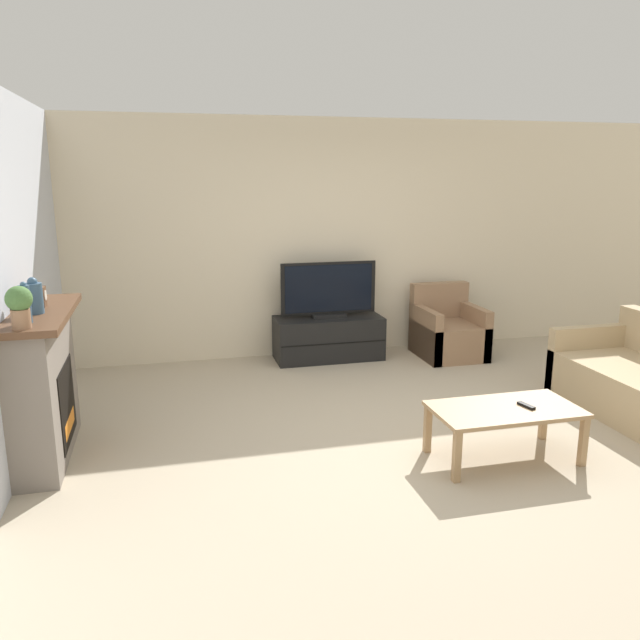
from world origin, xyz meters
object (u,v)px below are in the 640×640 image
Objects in this scene: tv_stand at (328,338)px; armchair at (448,333)px; mantel_vase_left at (25,303)px; remote at (526,406)px; coffee_table at (505,414)px; potted_plant at (19,305)px; mantel_clock at (40,297)px; tv at (329,292)px; fireplace at (43,384)px; mantel_vase_centre_left at (34,297)px.

tv_stand is 1.49× the size of armchair.
mantel_vase_left is 3.57m from remote.
coffee_table is (3.28, -0.49, -0.90)m from mantel_vase_left.
potted_plant is 0.34× the size of armchair.
tv_stand is 2.89m from coffee_table.
mantel_vase_left is at bearing 171.51° from coffee_table.
mantel_vase_left is at bearing -90.08° from mantel_clock.
mantel_vase_left is 3.58m from tv.
mantel_clock is at bearing -145.82° from tv_stand.
potted_plant reaches higher than tv_stand.
tv_stand is at bearing 42.98° from potted_plant.
fireplace is 4.44m from armchair.
tv_stand is 7.88× the size of remote.
remote is (3.44, -0.35, -0.87)m from potted_plant.
tv is at bearing 37.32° from mantel_vase_centre_left.
mantel_vase_left reaches higher than tv_stand.
tv reaches higher than armchair.
tv is (2.68, 2.33, -0.47)m from mantel_vase_left.
mantel_vase_left is at bearing 158.09° from remote.
remote is at bearing -8.50° from mantel_vase_left.
mantel_clock is 0.12× the size of tv_stand.
mantel_clock is 0.54× the size of potted_plant.
tv is (2.68, 2.49, -0.50)m from potted_plant.
mantel_vase_left and potted_plant have the same top height.
mantel_vase_centre_left is at bearing -155.76° from armchair.
fireplace is at bearing -97.72° from mantel_clock.
remote is (3.44, -0.80, -0.83)m from mantel_vase_centre_left.
mantel_vase_left is 0.16m from potted_plant.
mantel_vase_centre_left is at bearing -80.19° from fireplace.
potted_plant is (-0.00, -0.16, 0.03)m from mantel_vase_left.
mantel_clock is at bearing 162.94° from coffee_table.
mantel_vase_centre_left reaches higher than tv.
mantel_clock reaches higher than tv.
mantel_vase_centre_left is at bearing -142.68° from tv.
mantel_vase_left is at bearing -90.00° from mantel_vase_centre_left.
mantel_clock reaches higher than remote.
tv is at bearing 102.02° from coffee_table.
mantel_vase_left reaches higher than remote.
potted_plant is (0.00, -0.45, 0.04)m from mantel_vase_centre_left.
armchair is at bearing 63.18° from remote.
remote is at bearing -14.63° from fireplace.
tv is 2.92m from coffee_table.
tv_stand is 1.40m from armchair.
mantel_clock is at bearing 89.81° from mantel_vase_centre_left.
potted_plant is 0.25× the size of coffee_table.
fireplace is at bearing 165.10° from coffee_table.
remote is at bearing -75.13° from tv_stand.
mantel_vase_centre_left reaches higher than fireplace.
mantel_vase_centre_left is 0.24× the size of coffee_table.
mantel_vase_left is 0.23× the size of tv_stand.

